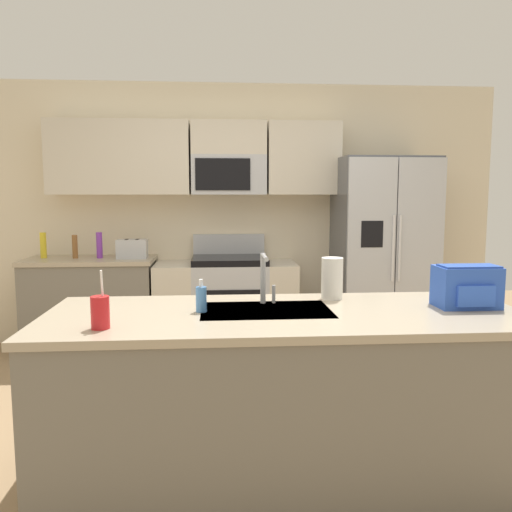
{
  "coord_description": "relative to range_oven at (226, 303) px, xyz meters",
  "views": [
    {
      "loc": [
        -0.26,
        -3.18,
        1.5
      ],
      "look_at": [
        0.03,
        0.6,
        1.05
      ],
      "focal_mm": 36.35,
      "sensor_mm": 36.0,
      "label": 1
    }
  ],
  "objects": [
    {
      "name": "soap_dispenser",
      "position": [
        -0.17,
        -2.35,
        0.53
      ],
      "size": [
        0.06,
        0.06,
        0.17
      ],
      "color": "#4C8CD8",
      "rests_on": "island_counter"
    },
    {
      "name": "kitchen_wall_unit",
      "position": [
        0.03,
        0.28,
        1.03
      ],
      "size": [
        5.2,
        0.43,
        2.6
      ],
      "color": "beige",
      "rests_on": "ground"
    },
    {
      "name": "island_counter",
      "position": [
        0.27,
        -2.38,
        0.01
      ],
      "size": [
        2.47,
        0.95,
        0.9
      ],
      "color": "slate",
      "rests_on": "ground"
    },
    {
      "name": "back_counter",
      "position": [
        -1.29,
        -0.0,
        0.01
      ],
      "size": [
        1.2,
        0.63,
        0.9
      ],
      "color": "slate",
      "rests_on": "ground"
    },
    {
      "name": "range_oven",
      "position": [
        0.0,
        0.0,
        0.0
      ],
      "size": [
        1.36,
        0.61,
        1.1
      ],
      "color": "#B7BABF",
      "rests_on": "ground"
    },
    {
      "name": "bottle_purple",
      "position": [
        -1.2,
        -0.0,
        0.58
      ],
      "size": [
        0.06,
        0.06,
        0.25
      ],
      "primitive_type": "cylinder",
      "color": "purple",
      "rests_on": "back_counter"
    },
    {
      "name": "bottle_yellow",
      "position": [
        -1.73,
        0.04,
        0.58
      ],
      "size": [
        0.06,
        0.06,
        0.24
      ],
      "primitive_type": "cylinder",
      "color": "yellow",
      "rests_on": "back_counter"
    },
    {
      "name": "sink_faucet",
      "position": [
        0.17,
        -2.19,
        0.62
      ],
      "size": [
        0.08,
        0.21,
        0.28
      ],
      "color": "#B7BABF",
      "rests_on": "island_counter"
    },
    {
      "name": "refrigerator",
      "position": [
        1.53,
        -0.07,
        0.48
      ],
      "size": [
        0.9,
        0.76,
        1.85
      ],
      "color": "#4C4F54",
      "rests_on": "ground"
    },
    {
      "name": "paper_towel_roll",
      "position": [
        0.58,
        -2.07,
        0.58
      ],
      "size": [
        0.12,
        0.12,
        0.24
      ],
      "primitive_type": "cylinder",
      "color": "white",
      "rests_on": "island_counter"
    },
    {
      "name": "drink_cup_red",
      "position": [
        -0.61,
        -2.65,
        0.53
      ],
      "size": [
        0.08,
        0.08,
        0.27
      ],
      "color": "red",
      "rests_on": "island_counter"
    },
    {
      "name": "backpack",
      "position": [
        1.25,
        -2.35,
        0.57
      ],
      "size": [
        0.32,
        0.22,
        0.23
      ],
      "color": "blue",
      "rests_on": "island_counter"
    },
    {
      "name": "ground_plane",
      "position": [
        0.17,
        -1.8,
        -0.44
      ],
      "size": [
        9.0,
        9.0,
        0.0
      ],
      "primitive_type": "plane",
      "color": "#997A56",
      "rests_on": "ground"
    },
    {
      "name": "pepper_mill",
      "position": [
        -1.42,
        -0.0,
        0.57
      ],
      "size": [
        0.05,
        0.05,
        0.22
      ],
      "primitive_type": "cylinder",
      "color": "brown",
      "rests_on": "back_counter"
    },
    {
      "name": "toaster",
      "position": [
        -0.88,
        -0.05,
        0.55
      ],
      "size": [
        0.28,
        0.16,
        0.18
      ],
      "color": "#B7BABF",
      "rests_on": "back_counter"
    }
  ]
}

